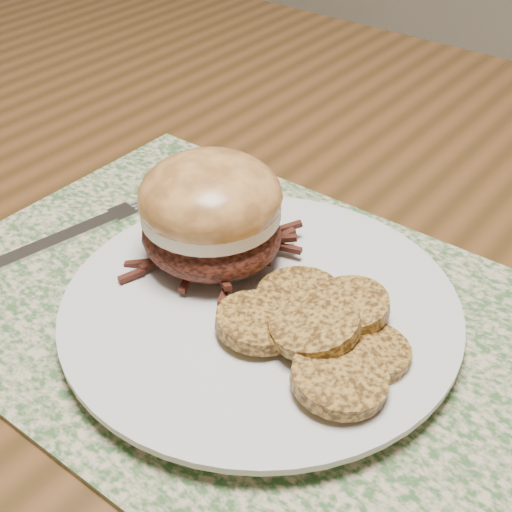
% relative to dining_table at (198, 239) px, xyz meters
% --- Properties ---
extents(dining_table, '(1.50, 0.90, 0.75)m').
position_rel_dining_table_xyz_m(dining_table, '(0.00, 0.00, 0.00)').
color(dining_table, brown).
rests_on(dining_table, ground).
extents(placemat, '(0.45, 0.33, 0.00)m').
position_rel_dining_table_xyz_m(placemat, '(0.16, -0.13, 0.08)').
color(placemat, '#396031').
rests_on(placemat, dining_table).
extents(dinner_plate, '(0.26, 0.26, 0.02)m').
position_rel_dining_table_xyz_m(dinner_plate, '(0.18, -0.13, 0.09)').
color(dinner_plate, silver).
rests_on(dinner_plate, placemat).
extents(pork_sandwich, '(0.14, 0.14, 0.08)m').
position_rel_dining_table_xyz_m(pork_sandwich, '(0.12, -0.11, 0.14)').
color(pork_sandwich, black).
rests_on(pork_sandwich, dinner_plate).
extents(roasted_potatoes, '(0.15, 0.13, 0.03)m').
position_rel_dining_table_xyz_m(roasted_potatoes, '(0.23, -0.14, 0.11)').
color(roasted_potatoes, '#A77931').
rests_on(roasted_potatoes, dinner_plate).
extents(fork, '(0.05, 0.18, 0.00)m').
position_rel_dining_table_xyz_m(fork, '(-0.00, -0.14, 0.09)').
color(fork, silver).
rests_on(fork, placemat).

